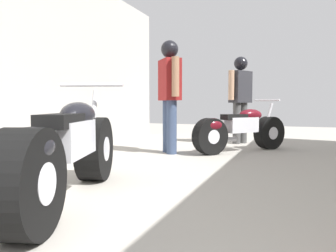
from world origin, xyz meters
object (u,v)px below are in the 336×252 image
motorcycle_black_naked (240,130)px  mechanic_with_helmet (240,92)px  motorcycle_maroon_cruiser (68,152)px  mechanic_in_blue (170,86)px

motorcycle_black_naked → mechanic_with_helmet: mechanic_with_helmet is taller
motorcycle_black_naked → mechanic_with_helmet: bearing=98.7°
motorcycle_maroon_cruiser → mechanic_in_blue: (-0.21, 2.81, 0.68)m
mechanic_with_helmet → mechanic_in_blue: bearing=-116.0°
motorcycle_black_naked → motorcycle_maroon_cruiser: bearing=-103.9°
motorcycle_maroon_cruiser → mechanic_with_helmet: 4.67m
motorcycle_maroon_cruiser → mechanic_with_helmet: (0.65, 4.58, 0.64)m
motorcycle_black_naked → mechanic_in_blue: mechanic_in_blue is taller
mechanic_in_blue → mechanic_with_helmet: mechanic_in_blue is taller
mechanic_in_blue → mechanic_with_helmet: 1.97m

